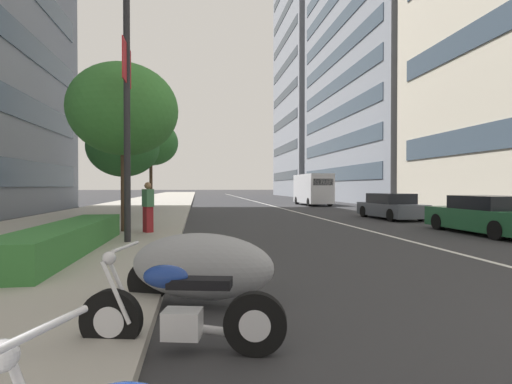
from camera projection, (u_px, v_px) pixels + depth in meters
name	position (u px, v px, depth m)	size (l,w,h in m)	color
sidewalk_right_plaza	(139.00, 207.00, 30.91)	(160.00, 8.09, 0.15)	#A39E93
lane_centre_stripe	(265.00, 204.00, 37.52)	(110.00, 0.16, 0.01)	silver
motorcycle_by_sign_pole	(180.00, 312.00, 3.91)	(0.72, 2.09, 1.09)	black
motorcycle_far_end_row	(200.00, 266.00, 5.45)	(1.49, 2.22, 1.03)	gray
car_approaching_light	(486.00, 216.00, 13.77)	(4.59, 1.87, 1.36)	#236038
car_mid_block_traffic	(391.00, 207.00, 20.21)	(4.36, 1.96, 1.33)	#4C515B
delivery_van_ahead	(313.00, 189.00, 34.96)	(5.79, 2.15, 2.79)	#B7B7BC
street_lamp_with_banners	(136.00, 45.00, 10.73)	(1.26, 2.02, 9.33)	#232326
clipped_hedge_bed	(68.00, 238.00, 9.09)	(6.57, 1.10, 0.65)	#337033
street_tree_far_plaza	(124.00, 110.00, 13.29)	(3.69, 3.69, 5.74)	#473323
street_tree_mid_sidewalk	(123.00, 147.00, 19.87)	(3.62, 3.62, 5.12)	#473323
street_tree_by_lamp_post	(151.00, 143.00, 27.02)	(3.76, 3.76, 6.20)	#473323
pedestrian_on_plaza	(148.00, 207.00, 13.01)	(0.48, 0.43, 1.69)	maroon
office_tower_near_left	(425.00, 36.00, 45.26)	(25.34, 21.85, 38.64)	gray
office_tower_mid_left	(338.00, 73.00, 70.77)	(20.41, 20.30, 45.11)	gray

